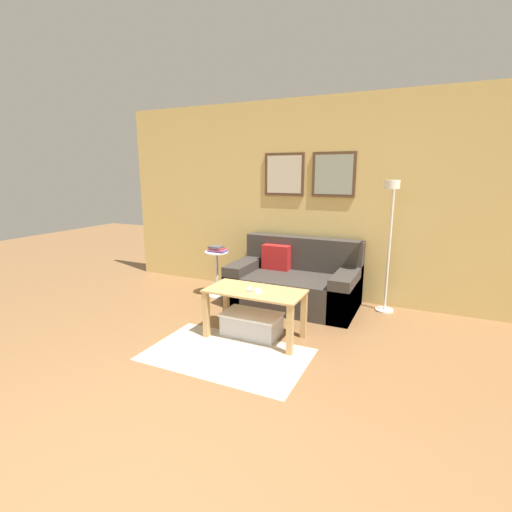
% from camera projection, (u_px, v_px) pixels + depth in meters
% --- Properties ---
extents(ground_plane, '(16.00, 16.00, 0.00)m').
position_uv_depth(ground_plane, '(81.00, 508.00, 1.85)').
color(ground_plane, brown).
extents(wall_back, '(5.60, 0.09, 2.55)m').
position_uv_depth(wall_back, '(309.00, 200.00, 4.83)').
color(wall_back, '#D6B76B').
rests_on(wall_back, ground_plane).
extents(area_rug, '(1.47, 0.90, 0.01)m').
position_uv_depth(area_rug, '(227.00, 354.00, 3.40)').
color(area_rug, '#C1B299').
rests_on(area_rug, ground_plane).
extents(couch, '(1.54, 0.89, 0.81)m').
position_uv_depth(couch, '(295.00, 283.00, 4.65)').
color(couch, '#38332D').
rests_on(couch, ground_plane).
extents(coffee_table, '(0.97, 0.48, 0.50)m').
position_uv_depth(coffee_table, '(255.00, 300.00, 3.68)').
color(coffee_table, tan).
rests_on(coffee_table, ground_plane).
extents(storage_bin, '(0.60, 0.35, 0.23)m').
position_uv_depth(storage_bin, '(252.00, 324.00, 3.79)').
color(storage_bin, '#B2B2B7').
rests_on(storage_bin, ground_plane).
extents(floor_lamp, '(0.21, 0.42, 1.55)m').
position_uv_depth(floor_lamp, '(390.00, 228.00, 4.15)').
color(floor_lamp, white).
rests_on(floor_lamp, ground_plane).
extents(side_table, '(0.31, 0.31, 0.61)m').
position_uv_depth(side_table, '(217.00, 270.00, 4.96)').
color(side_table, white).
rests_on(side_table, ground_plane).
extents(book_stack, '(0.23, 0.17, 0.08)m').
position_uv_depth(book_stack, '(217.00, 249.00, 4.88)').
color(book_stack, '#335199').
rests_on(book_stack, side_table).
extents(remote_control, '(0.09, 0.15, 0.02)m').
position_uv_depth(remote_control, '(250.00, 289.00, 3.66)').
color(remote_control, '#99999E').
rests_on(remote_control, coffee_table).
extents(cell_phone, '(0.13, 0.15, 0.01)m').
position_uv_depth(cell_phone, '(258.00, 291.00, 3.62)').
color(cell_phone, silver).
rests_on(cell_phone, coffee_table).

